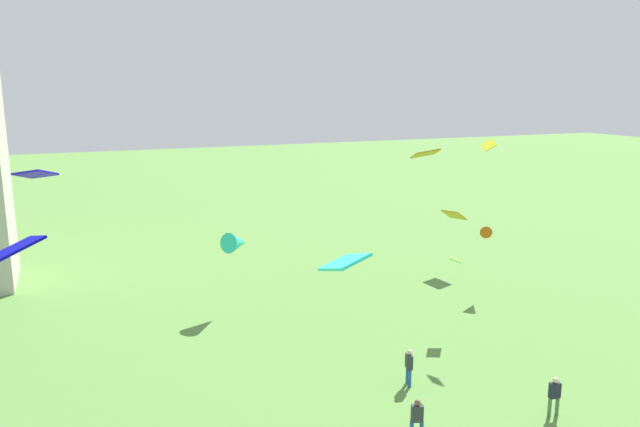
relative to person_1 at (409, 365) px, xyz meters
The scene contains 12 objects.
person_1 is the anchor object (origin of this frame).
person_2 4.06m from the person_1, 116.98° to the right, with size 0.47×0.37×1.59m.
person_3 5.66m from the person_1, 47.55° to the right, with size 0.48×0.27×1.56m.
kite_flying_0 15.48m from the person_1, behind, with size 1.91×1.81×0.72m.
kite_flying_1 8.94m from the person_1, 100.95° to the right, with size 1.07×0.75×0.42m.
kite_flying_2 17.58m from the person_1, 49.43° to the left, with size 1.20×1.65×0.77m.
kite_flying_3 13.72m from the person_1, 39.38° to the left, with size 1.39×1.39×1.13m.
kite_flying_4 12.86m from the person_1, 35.85° to the left, with size 0.85×1.14×0.62m.
kite_flying_5 12.89m from the person_1, 108.52° to the left, with size 2.11×1.99×1.43m.
kite_flying_7 8.49m from the person_1, 141.94° to the right, with size 1.21×1.77×0.85m.
kite_flying_8 17.47m from the person_1, 150.77° to the left, with size 1.86×1.81×0.62m.
kite_flying_9 7.54m from the person_1, 40.35° to the left, with size 1.01×1.09×0.36m.
Camera 1 is at (-9.39, -2.67, 12.23)m, focal length 33.99 mm.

